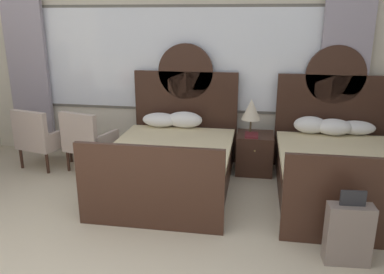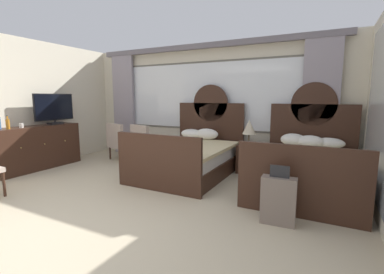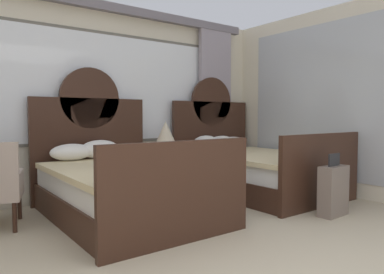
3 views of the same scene
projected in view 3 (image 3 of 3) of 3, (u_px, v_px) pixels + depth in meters
wall_back_window at (75, 95)px, 4.80m from camera, size 6.23×0.22×2.70m
wall_right_mirror at (366, 100)px, 4.82m from camera, size 0.08×4.69×2.70m
bed_near_window at (124, 185)px, 4.05m from camera, size 1.55×2.18×1.77m
bed_near_mirror at (254, 168)px, 5.32m from camera, size 1.55×2.18×1.77m
nightstand_between_beds at (170, 175)px, 5.21m from camera, size 0.51×0.53×0.56m
table_lamp_on_nightstand at (166, 132)px, 5.14m from camera, size 0.27×0.27×0.50m
book_on_nightstand at (171, 155)px, 5.08m from camera, size 0.18×0.26×0.03m
suitcase_on_floor at (333, 190)px, 4.07m from camera, size 0.41×0.19×0.71m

